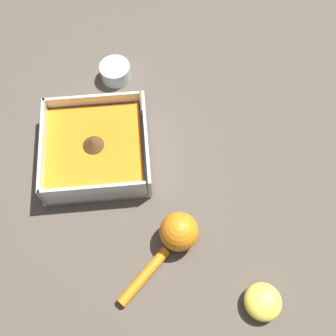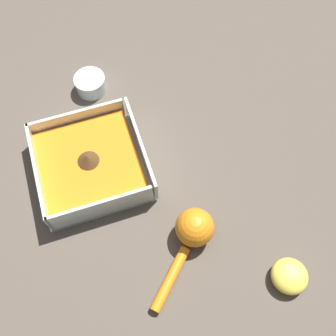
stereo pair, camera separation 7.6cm
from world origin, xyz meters
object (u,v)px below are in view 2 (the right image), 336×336
square_dish (92,164)px  lemon_squeezer (192,233)px  lemon_half (289,276)px  spice_bowl (91,84)px

square_dish → lemon_squeezer: lemon_squeezer is taller
square_dish → lemon_half: bearing=-139.1°
square_dish → lemon_squeezer: size_ratio=1.35×
square_dish → spice_bowl: square_dish is taller
spice_bowl → lemon_squeezer: lemon_squeezer is taller
lemon_half → spice_bowl: bearing=24.3°
spice_bowl → lemon_half: (-0.52, -0.23, 0.00)m
square_dish → lemon_squeezer: (-0.20, -0.14, 0.01)m
lemon_squeezer → square_dish: bearing=80.7°
spice_bowl → lemon_half: same height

